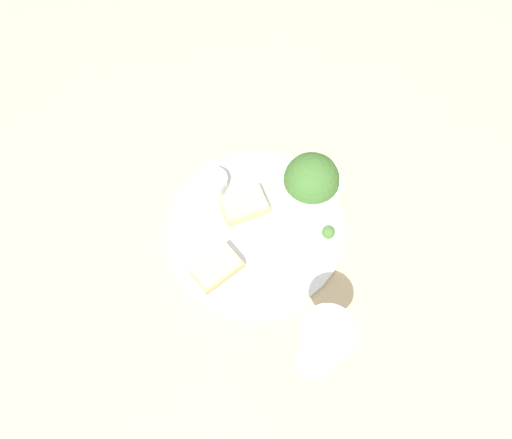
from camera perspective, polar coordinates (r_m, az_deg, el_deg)
ground_plane at (r=0.89m, az=-0.00°, el=-1.01°), size 4.00×4.00×0.00m
dinner_plate at (r=0.89m, az=-0.00°, el=-0.81°), size 0.32×0.32×0.01m
salad_bowl at (r=0.88m, az=6.33°, el=4.10°), size 0.12×0.12×0.10m
sauce_ramekin at (r=0.91m, az=-4.94°, el=4.30°), size 0.05×0.05×0.03m
cheese_toast_near at (r=0.88m, az=-1.44°, el=1.64°), size 0.09×0.07×0.03m
cheese_toast_far at (r=0.83m, az=-4.48°, el=-5.56°), size 0.08×0.06×0.03m
wine_glass at (r=0.70m, az=7.90°, el=-13.48°), size 0.08×0.08×0.16m
garnish at (r=0.87m, az=8.27°, el=-1.46°), size 0.02×0.02×0.02m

